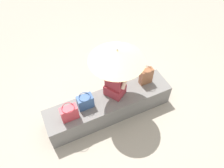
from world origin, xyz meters
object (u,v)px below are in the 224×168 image
object	(u,v)px
person_seated	(115,80)
parasol	(117,55)
handbag_black	(85,102)
shoulder_bag_spare	(146,76)
tote_bag_canvas	(69,113)

from	to	relation	value
person_seated	parasol	xyz separation A→B (m)	(-0.00, -0.06, 0.63)
person_seated	handbag_black	distance (m)	0.65
shoulder_bag_spare	parasol	bearing A→B (deg)	-175.70
person_seated	parasol	size ratio (longest dim) A/B	0.78
tote_bag_canvas	shoulder_bag_spare	xyz separation A→B (m)	(1.59, 0.15, 0.03)
tote_bag_canvas	parasol	bearing A→B (deg)	6.42
parasol	shoulder_bag_spare	bearing A→B (deg)	4.30
handbag_black	shoulder_bag_spare	xyz separation A→B (m)	(1.26, 0.04, 0.05)
tote_bag_canvas	shoulder_bag_spare	bearing A→B (deg)	5.54
person_seated	handbag_black	size ratio (longest dim) A/B	3.20
tote_bag_canvas	shoulder_bag_spare	distance (m)	1.60
handbag_black	tote_bag_canvas	distance (m)	0.35
person_seated	parasol	world-z (taller)	parasol
shoulder_bag_spare	person_seated	bearing A→B (deg)	179.28
handbag_black	shoulder_bag_spare	size ratio (longest dim) A/B	0.76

